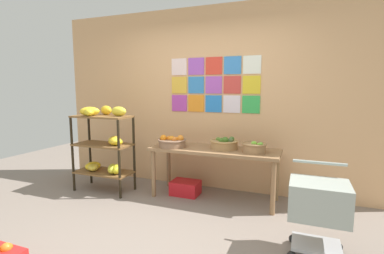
{
  "coord_description": "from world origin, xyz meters",
  "views": [
    {
      "loc": [
        1.34,
        -2.34,
        1.51
      ],
      "look_at": [
        0.01,
        1.05,
        1.02
      ],
      "focal_mm": 26.62,
      "sensor_mm": 36.0,
      "label": 1
    }
  ],
  "objects": [
    {
      "name": "fruit_basket_back_right",
      "position": [
        -0.34,
        1.19,
        0.77
      ],
      "size": [
        0.39,
        0.39,
        0.17
      ],
      "color": "#8B664B",
      "rests_on": "display_table"
    },
    {
      "name": "fruit_basket_right",
      "position": [
        0.79,
        1.23,
        0.78
      ],
      "size": [
        0.31,
        0.31,
        0.15
      ],
      "color": "#97714A",
      "rests_on": "display_table"
    },
    {
      "name": "fruit_basket_back_left",
      "position": [
        0.37,
        1.33,
        0.77
      ],
      "size": [
        0.38,
        0.38,
        0.17
      ],
      "color": "#AB814F",
      "rests_on": "display_table"
    },
    {
      "name": "produce_crate_under_table",
      "position": [
        -0.18,
        1.28,
        0.1
      ],
      "size": [
        0.4,
        0.29,
        0.2
      ],
      "primitive_type": "cube",
      "color": "red",
      "rests_on": "ground"
    },
    {
      "name": "back_wall_with_art",
      "position": [
        0.0,
        1.74,
        1.35
      ],
      "size": [
        5.01,
        0.07,
        2.7
      ],
      "color": "tan",
      "rests_on": "ground"
    },
    {
      "name": "shopping_cart",
      "position": [
        1.51,
        0.32,
        0.49
      ],
      "size": [
        0.5,
        0.45,
        0.82
      ],
      "rotation": [
        0.0,
        0.0,
        0.06
      ],
      "color": "black",
      "rests_on": "ground"
    },
    {
      "name": "banana_shelf_unit",
      "position": [
        -1.35,
        1.0,
        0.73
      ],
      "size": [
        0.85,
        0.45,
        1.26
      ],
      "color": "black",
      "rests_on": "ground"
    },
    {
      "name": "display_table",
      "position": [
        0.24,
        1.29,
        0.62
      ],
      "size": [
        1.74,
        0.6,
        0.7
      ],
      "color": "#916B46",
      "rests_on": "ground"
    },
    {
      "name": "ground",
      "position": [
        0.0,
        0.0,
        0.0
      ],
      "size": [
        9.42,
        9.42,
        0.0
      ],
      "primitive_type": "plane",
      "color": "gray"
    }
  ]
}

